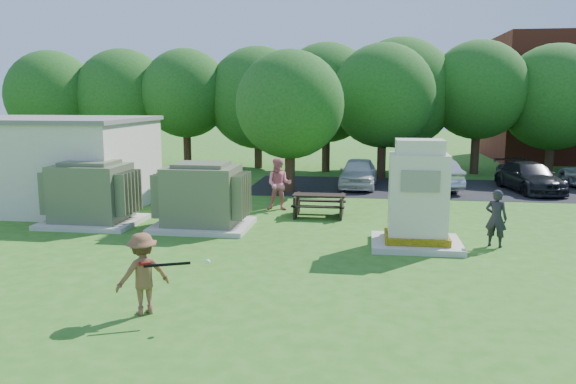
% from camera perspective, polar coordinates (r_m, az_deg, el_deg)
% --- Properties ---
extents(ground, '(120.00, 120.00, 0.00)m').
position_cam_1_polar(ground, '(13.16, -2.52, -8.50)').
color(ground, '#2D6619').
rests_on(ground, ground).
extents(service_building, '(10.00, 5.00, 3.20)m').
position_cam_1_polar(service_building, '(23.59, -26.35, 2.57)').
color(service_building, beige).
rests_on(service_building, ground).
extents(service_building_roof, '(10.20, 5.20, 0.15)m').
position_cam_1_polar(service_building_roof, '(23.47, -26.65, 6.62)').
color(service_building_roof, slate).
rests_on(service_building_roof, service_building).
extents(parking_strip, '(20.00, 6.00, 0.01)m').
position_cam_1_polar(parking_strip, '(26.52, 18.21, 0.28)').
color(parking_strip, '#232326').
rests_on(parking_strip, ground).
extents(transformer_left, '(3.00, 2.40, 2.07)m').
position_cam_1_polar(transformer_left, '(19.23, -19.32, -0.26)').
color(transformer_left, beige).
rests_on(transformer_left, ground).
extents(transformer_right, '(3.00, 2.40, 2.07)m').
position_cam_1_polar(transformer_right, '(17.83, -8.71, -0.56)').
color(transformer_right, beige).
rests_on(transformer_right, ground).
extents(generator_cabinet, '(2.44, 1.99, 2.97)m').
position_cam_1_polar(generator_cabinet, '(15.76, 13.03, -0.83)').
color(generator_cabinet, beige).
rests_on(generator_cabinet, ground).
extents(picnic_table, '(1.80, 1.35, 0.77)m').
position_cam_1_polar(picnic_table, '(19.45, 3.17, -1.08)').
color(picnic_table, black).
rests_on(picnic_table, ground).
extents(batter, '(1.16, 1.10, 1.58)m').
position_cam_1_polar(batter, '(11.08, -14.54, -8.03)').
color(batter, brown).
rests_on(batter, ground).
extents(person_by_generator, '(0.69, 0.59, 1.60)m').
position_cam_1_polar(person_by_generator, '(16.46, 20.38, -2.52)').
color(person_by_generator, '#232227').
rests_on(person_by_generator, ground).
extents(person_at_picnic, '(0.96, 0.76, 1.92)m').
position_cam_1_polar(person_at_picnic, '(20.43, -0.91, 0.81)').
color(person_at_picnic, '#DD757E').
rests_on(person_at_picnic, ground).
extents(car_white, '(1.77, 4.01, 1.34)m').
position_cam_1_polar(car_white, '(25.88, 7.16, 1.96)').
color(car_white, silver).
rests_on(car_white, ground).
extents(car_silver_a, '(2.78, 4.67, 1.45)m').
position_cam_1_polar(car_silver_a, '(26.02, 14.02, 1.91)').
color(car_silver_a, '#ACADB1').
rests_on(car_silver_a, ground).
extents(car_dark, '(2.54, 4.62, 1.27)m').
position_cam_1_polar(car_dark, '(26.74, 23.31, 1.41)').
color(car_dark, black).
rests_on(car_dark, ground).
extents(batting_equipment, '(1.37, 0.38, 0.17)m').
position_cam_1_polar(batting_equipment, '(10.65, -11.97, -7.16)').
color(batting_equipment, black).
rests_on(batting_equipment, ground).
extents(tree_row, '(41.30, 13.30, 7.30)m').
position_cam_1_polar(tree_row, '(30.79, 7.20, 9.68)').
color(tree_row, '#47301E').
rests_on(tree_row, ground).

